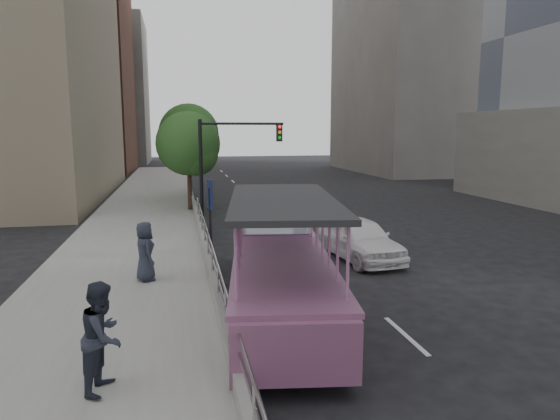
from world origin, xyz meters
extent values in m
plane|color=black|center=(0.00, 0.00, 0.00)|extent=(160.00, 160.00, 0.00)
cube|color=#A2A29C|center=(-5.75, 10.00, 0.15)|extent=(5.50, 80.00, 0.30)
cube|color=gray|center=(-3.12, 2.00, 0.48)|extent=(0.24, 30.00, 0.36)
cylinder|color=#A6A6AA|center=(-3.12, -6.00, 1.01)|extent=(0.07, 0.07, 0.70)
cylinder|color=#A6A6AA|center=(-3.12, -4.00, 1.01)|extent=(0.07, 0.07, 0.70)
cylinder|color=#A6A6AA|center=(-3.12, -2.00, 1.01)|extent=(0.07, 0.07, 0.70)
cylinder|color=#A6A6AA|center=(-3.12, 0.00, 1.01)|extent=(0.07, 0.07, 0.70)
cylinder|color=#A6A6AA|center=(-3.12, 2.00, 1.01)|extent=(0.07, 0.07, 0.70)
cylinder|color=#A6A6AA|center=(-3.12, 4.00, 1.01)|extent=(0.07, 0.07, 0.70)
cylinder|color=#A6A6AA|center=(-3.12, 6.00, 1.01)|extent=(0.07, 0.07, 0.70)
cylinder|color=#A6A6AA|center=(-3.12, 8.00, 1.01)|extent=(0.07, 0.07, 0.70)
cylinder|color=#A6A6AA|center=(-3.12, 10.00, 1.01)|extent=(0.07, 0.07, 0.70)
cylinder|color=#A6A6AA|center=(-3.12, 12.00, 1.01)|extent=(0.07, 0.07, 0.70)
cylinder|color=#A6A6AA|center=(-3.12, 2.00, 1.01)|extent=(0.06, 22.00, 0.06)
cylinder|color=#A6A6AA|center=(-3.12, 2.00, 1.34)|extent=(0.06, 22.00, 0.06)
cylinder|color=black|center=(-2.97, -3.03, 0.41)|extent=(0.43, 0.85, 0.81)
cylinder|color=black|center=(-1.01, -3.32, 0.41)|extent=(0.43, 0.85, 0.81)
cylinder|color=black|center=(-2.61, -0.53, 0.41)|extent=(0.43, 0.85, 0.81)
cylinder|color=black|center=(-0.64, -0.82, 0.41)|extent=(0.43, 0.85, 0.81)
cylinder|color=black|center=(-2.24, 1.96, 0.41)|extent=(0.43, 0.85, 0.81)
cylinder|color=black|center=(-0.28, 1.68, 0.41)|extent=(0.43, 0.85, 0.81)
cube|color=#B372A1|center=(-1.60, -0.50, 0.92)|extent=(3.31, 7.64, 1.13)
cube|color=#B372A1|center=(-0.97, 3.78, 1.15)|extent=(2.46, 2.22, 1.41)
cylinder|color=#B372A1|center=(-0.86, 4.54, 1.42)|extent=(2.19, 0.93, 2.12)
cube|color=#854D72|center=(-2.16, -4.29, 0.92)|extent=(2.28, 0.64, 1.13)
cube|color=#854D72|center=(-1.60, -0.50, 1.54)|extent=(3.45, 7.93, 0.11)
cube|color=#27272A|center=(-1.65, -0.86, 3.06)|extent=(3.23, 6.24, 0.13)
cube|color=#A0B0BD|center=(-1.20, 2.22, 2.09)|extent=(2.08, 0.49, 0.95)
cube|color=#B372A1|center=(-1.14, 2.62, 1.82)|extent=(2.09, 1.18, 0.45)
imported|color=white|center=(2.41, 4.76, 0.77)|extent=(2.33, 4.71, 1.54)
imported|color=#2A2F3D|center=(-5.35, -3.69, 1.25)|extent=(0.93, 1.08, 1.89)
imported|color=#2A2F3D|center=(-5.03, 2.62, 1.17)|extent=(0.80, 0.99, 1.75)
cylinder|color=black|center=(-3.00, 4.55, 1.39)|extent=(0.09, 0.09, 2.78)
cube|color=#0B1B4F|center=(-3.00, 4.55, 2.56)|extent=(0.13, 0.68, 1.00)
cube|color=white|center=(-2.97, 4.55, 2.56)|extent=(0.08, 0.44, 0.61)
cylinder|color=black|center=(-2.90, 12.50, 2.60)|extent=(0.18, 0.18, 5.20)
cylinder|color=black|center=(-0.90, 12.50, 5.00)|extent=(4.20, 0.12, 0.12)
cube|color=black|center=(1.00, 12.50, 4.55)|extent=(0.28, 0.22, 0.85)
sphere|color=red|center=(1.00, 12.37, 4.85)|extent=(0.16, 0.16, 0.16)
cylinder|color=#352318|center=(-3.40, 16.00, 1.54)|extent=(0.22, 0.22, 3.08)
sphere|color=#305E25|center=(-3.40, 16.00, 3.96)|extent=(3.52, 3.52, 3.52)
sphere|color=#305E25|center=(-3.00, 15.70, 3.41)|extent=(2.42, 2.42, 2.42)
cylinder|color=#352318|center=(-3.20, 22.00, 1.74)|extent=(0.22, 0.22, 3.47)
sphere|color=#305E25|center=(-3.20, 22.00, 4.46)|extent=(3.97, 3.97, 3.97)
sphere|color=#305E25|center=(-2.80, 21.70, 3.84)|extent=(2.73, 2.73, 2.73)
cube|color=brown|center=(-18.00, 48.00, 13.00)|extent=(18.00, 16.00, 26.00)
cube|color=gray|center=(26.00, 42.00, 16.00)|extent=(20.00, 20.00, 32.00)
cube|color=gray|center=(-16.00, 64.00, 10.00)|extent=(16.00, 14.00, 20.00)
camera|label=1|loc=(-4.03, -12.07, 4.66)|focal=32.00mm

